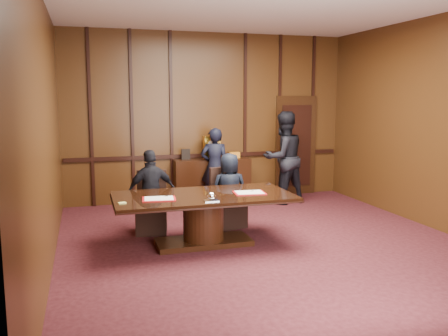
# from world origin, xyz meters

# --- Properties ---
(room) EXTENTS (7.00, 7.04, 3.50)m
(room) POSITION_xyz_m (0.07, 0.14, 1.72)
(room) COLOR black
(room) RESTS_ON ground
(sideboard) EXTENTS (1.60, 0.45, 1.54)m
(sideboard) POSITION_xyz_m (0.00, 3.26, 0.49)
(sideboard) COLOR black
(sideboard) RESTS_ON ground
(conference_table) EXTENTS (2.62, 1.32, 0.76)m
(conference_table) POSITION_xyz_m (-0.90, 0.41, 0.51)
(conference_table) COLOR black
(conference_table) RESTS_ON ground
(folder_left) EXTENTS (0.50, 0.38, 0.02)m
(folder_left) POSITION_xyz_m (-1.57, 0.27, 0.77)
(folder_left) COLOR #AF1013
(folder_left) RESTS_ON conference_table
(folder_right) EXTENTS (0.49, 0.38, 0.02)m
(folder_right) POSITION_xyz_m (-0.22, 0.31, 0.77)
(folder_right) COLOR #AF1013
(folder_right) RESTS_ON conference_table
(inkstand) EXTENTS (0.20, 0.14, 0.12)m
(inkstand) POSITION_xyz_m (-0.90, -0.04, 0.81)
(inkstand) COLOR white
(inkstand) RESTS_ON conference_table
(notepad) EXTENTS (0.11, 0.09, 0.01)m
(notepad) POSITION_xyz_m (-2.09, 0.16, 0.77)
(notepad) COLOR #D6D468
(notepad) RESTS_ON conference_table
(chair_left) EXTENTS (0.56, 0.56, 0.99)m
(chair_left) POSITION_xyz_m (-1.54, 1.29, 0.29)
(chair_left) COLOR black
(chair_left) RESTS_ON ground
(chair_right) EXTENTS (0.58, 0.58, 0.99)m
(chair_right) POSITION_xyz_m (-0.26, 1.29, 0.29)
(chair_right) COLOR black
(chair_right) RESTS_ON ground
(signatory_left) EXTENTS (0.84, 0.45, 1.36)m
(signatory_left) POSITION_xyz_m (-1.55, 1.21, 0.68)
(signatory_left) COLOR black
(signatory_left) RESTS_ON ground
(signatory_right) EXTENTS (0.64, 0.44, 1.26)m
(signatory_right) POSITION_xyz_m (-0.25, 1.21, 0.63)
(signatory_right) COLOR black
(signatory_right) RESTS_ON ground
(witness_left) EXTENTS (0.65, 0.51, 1.57)m
(witness_left) POSITION_xyz_m (-0.04, 2.90, 0.78)
(witness_left) COLOR black
(witness_left) RESTS_ON ground
(witness_right) EXTENTS (1.05, 0.89, 1.89)m
(witness_right) POSITION_xyz_m (1.36, 2.66, 0.95)
(witness_right) COLOR black
(witness_right) RESTS_ON ground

